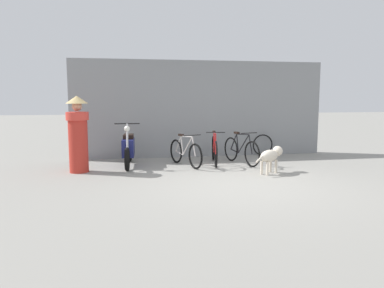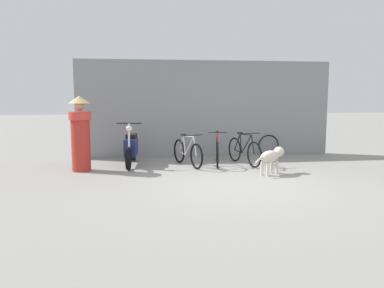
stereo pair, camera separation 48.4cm
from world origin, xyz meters
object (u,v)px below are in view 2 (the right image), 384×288
stray_dog (272,156)px  person_in_robes (80,132)px  bicycle_2 (244,151)px  motorcycle (131,148)px  spare_tire_left (269,145)px  bicycle_0 (187,153)px  bicycle_1 (217,150)px

stray_dog → person_in_robes: size_ratio=0.51×
bicycle_2 → motorcycle: motorcycle is taller
bicycle_2 → person_in_robes: 3.97m
spare_tire_left → stray_dog: bearing=-107.4°
bicycle_0 → person_in_robes: size_ratio=0.87×
motorcycle → person_in_robes: (-1.11, -0.54, 0.47)m
bicycle_2 → motorcycle: bearing=-109.4°
bicycle_0 → person_in_robes: bearing=-102.6°
bicycle_0 → bicycle_2: bearing=71.3°
bicycle_2 → person_in_robes: (-3.92, -0.33, 0.55)m
bicycle_1 → bicycle_2: (0.66, -0.14, -0.01)m
motorcycle → bicycle_2: bearing=89.8°
bicycle_0 → bicycle_2: (1.43, 0.02, 0.01)m
bicycle_1 → motorcycle: size_ratio=0.94×
bicycle_0 → bicycle_1: size_ratio=0.87×
bicycle_2 → stray_dog: 1.28m
stray_dog → spare_tire_left: bearing=37.0°
bicycle_1 → spare_tire_left: size_ratio=2.79×
bicycle_1 → spare_tire_left: (1.70, 1.06, -0.05)m
bicycle_1 → stray_dog: bearing=44.7°
bicycle_2 → spare_tire_left: 1.59m
bicycle_1 → person_in_robes: bearing=-71.4°
bicycle_2 → spare_tire_left: (1.05, 1.19, -0.04)m
spare_tire_left → person_in_robes: bearing=-163.0°
person_in_robes → motorcycle: bearing=-173.7°
bicycle_1 → bicycle_0: bearing=-68.1°
stray_dog → spare_tire_left: 2.56m
stray_dog → spare_tire_left: spare_tire_left is taller
bicycle_1 → motorcycle: bearing=-81.4°
motorcycle → spare_tire_left: motorcycle is taller
bicycle_0 → motorcycle: size_ratio=0.82×
stray_dog → spare_tire_left: (0.77, 2.44, -0.09)m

